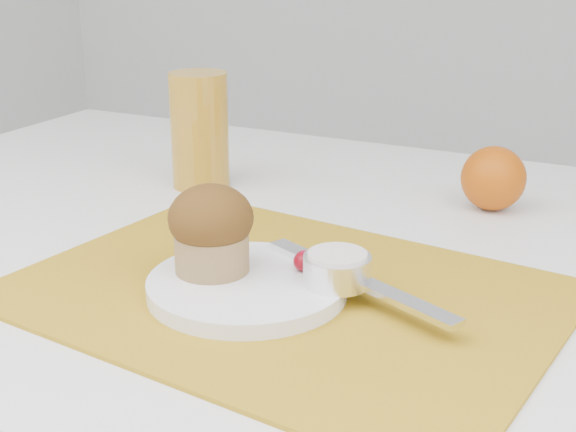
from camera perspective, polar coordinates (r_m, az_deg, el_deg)
The scene contains 10 objects.
placemat at distance 0.71m, azimuth -0.29°, elevation -5.47°, with size 0.46×0.34×0.00m, color #B68719.
plate at distance 0.70m, azimuth -2.92°, elevation -4.99°, with size 0.17×0.17×0.01m, color white.
ramekin at distance 0.68m, azimuth 3.51°, elevation -3.83°, with size 0.06×0.06×0.03m, color white.
cream at distance 0.68m, azimuth 3.54°, elevation -2.86°, with size 0.05×0.05×0.01m, color silver.
raspberry_near at distance 0.71m, azimuth 1.12°, elevation -3.25°, with size 0.02×0.02×0.02m, color #5B020B.
raspberry_far at distance 0.71m, azimuth 1.21°, elevation -3.15°, with size 0.02×0.02×0.02m, color #5F0214.
butter_knife at distance 0.69m, azimuth 4.93°, elevation -4.53°, with size 0.22×0.02×0.01m, color silver.
orange at distance 0.94m, azimuth 14.40°, elevation 2.61°, with size 0.07×0.07×0.07m, color #C05006.
juice_glass at distance 0.99m, azimuth -6.31°, elevation 6.07°, with size 0.07×0.07×0.14m, color #BC8623.
muffin at distance 0.70m, azimuth -5.49°, elevation -0.90°, with size 0.07×0.07×0.08m.
Camera 1 is at (0.35, -0.66, 1.05)m, focal length 50.00 mm.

